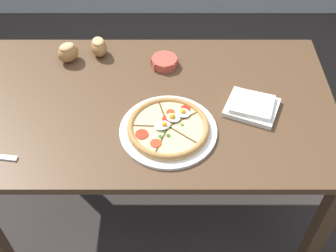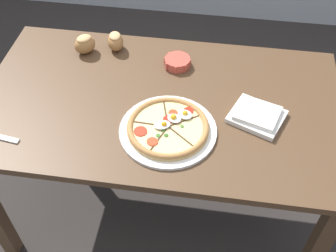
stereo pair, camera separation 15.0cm
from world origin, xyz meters
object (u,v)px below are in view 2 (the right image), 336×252
dining_table (160,119)px  napkin_folded (257,115)px  bread_piece_near (115,41)px  bread_piece_mid (85,44)px  pizza (168,128)px  ramekin_bowl (177,62)px

dining_table → napkin_folded: napkin_folded is taller
bread_piece_near → bread_piece_mid: size_ratio=0.92×
bread_piece_near → napkin_folded: bearing=-28.6°
pizza → napkin_folded: size_ratio=1.51×
dining_table → napkin_folded: 0.39m
napkin_folded → bread_piece_near: 0.70m
dining_table → napkin_folded: size_ratio=6.00×
ramekin_bowl → napkin_folded: (0.33, -0.26, -0.00)m
pizza → dining_table: bearing=110.5°
dining_table → bread_piece_mid: bread_piece_mid is taller
ramekin_bowl → dining_table: bearing=-100.4°
bread_piece_near → bread_piece_mid: bread_piece_mid is taller
pizza → bread_piece_near: bread_piece_near is taller
pizza → bread_piece_mid: bread_piece_mid is taller
ramekin_bowl → bread_piece_mid: bread_piece_mid is taller
dining_table → bread_piece_near: bread_piece_near is taller
pizza → bread_piece_mid: bearing=136.0°
ramekin_bowl → bread_piece_near: (-0.28, 0.07, 0.02)m
pizza → bread_piece_near: bearing=123.6°
napkin_folded → bread_piece_mid: (-0.74, 0.29, 0.03)m
dining_table → bread_piece_near: (-0.24, 0.30, 0.14)m
dining_table → napkin_folded: (0.37, -0.04, 0.12)m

